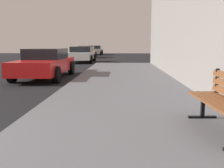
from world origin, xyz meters
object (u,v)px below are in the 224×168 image
object	(u,v)px
car_white	(81,54)
car_red	(45,63)
car_yellow	(86,52)
car_silver	(95,50)

from	to	relation	value
car_white	car_red	bearing A→B (deg)	89.70
car_yellow	car_silver	world-z (taller)	same
car_white	car_silver	size ratio (longest dim) A/B	0.94
car_white	car_silver	xyz separation A→B (m)	(-0.46, 15.41, 0.00)
car_red	car_yellow	distance (m)	17.79
car_red	car_silver	world-z (taller)	same
car_white	car_yellow	distance (m)	7.88
car_white	car_silver	distance (m)	15.42
car_red	car_yellow	world-z (taller)	same
car_yellow	car_red	bearing A→B (deg)	91.95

